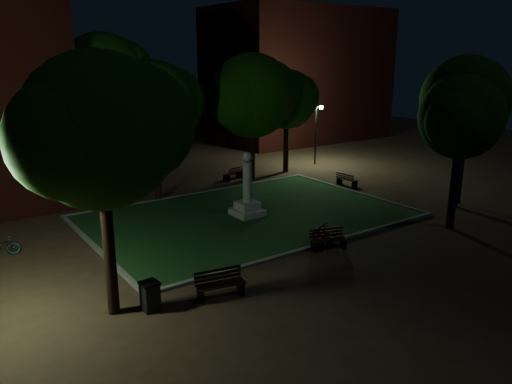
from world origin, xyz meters
TOP-DOWN VIEW (x-y plane):
  - ground at (0.00, 0.00)m, footprint 80.00×80.00m
  - lawn at (0.00, 2.00)m, footprint 15.00×10.00m
  - lawn_kerb at (0.00, 2.00)m, footprint 15.40×10.40m
  - monument at (0.00, 2.00)m, footprint 1.40×1.40m
  - building_far at (18.00, 20.00)m, footprint 16.00×10.00m
  - tree_west at (-8.73, -3.60)m, footprint 5.58×4.55m
  - tree_north_wl at (-2.31, 7.19)m, footprint 5.51×4.50m
  - tree_north_er at (4.80, 8.32)m, footprint 6.47×5.28m
  - tree_ne at (7.85, 8.70)m, footprint 4.85×3.96m
  - tree_east at (10.08, -2.92)m, footprint 5.46×4.46m
  - tree_se at (6.85, -4.85)m, footprint 4.56×3.72m
  - tree_far_north at (-3.03, 12.72)m, footprint 6.15×5.02m
  - lamppost_se at (10.71, -2.72)m, footprint 1.18×0.28m
  - lamppost_ne at (11.11, 9.46)m, footprint 1.18×0.28m
  - bench_near_left at (0.30, -3.49)m, footprint 1.63×0.99m
  - bench_near_right at (0.45, -3.08)m, footprint 1.54×1.03m
  - bench_west_near at (-5.55, -4.55)m, footprint 1.73×0.85m
  - bench_right_side at (8.45, 3.55)m, footprint 0.58×1.44m
  - bench_far_side at (3.59, 8.85)m, footprint 1.61×1.00m
  - trash_bin at (-7.83, -4.09)m, footprint 0.59×0.59m

SIDE VIEW (x-z plane):
  - ground at x=0.00m, z-range 0.00..0.00m
  - lawn at x=0.00m, z-range 0.00..0.08m
  - lawn_kerb at x=0.00m, z-range 0.00..0.12m
  - bench_right_side at x=8.45m, z-range -0.02..0.75m
  - bench_near_right at x=0.45m, z-range -0.02..0.78m
  - bench_far_side at x=3.59m, z-range -0.02..0.81m
  - bench_near_left at x=0.30m, z-range -0.02..0.82m
  - bench_west_near at x=-5.55m, z-range -0.03..0.88m
  - trash_bin at x=-7.83m, z-range 0.01..0.96m
  - monument at x=0.00m, z-range -0.64..2.56m
  - lamppost_se at x=10.71m, z-range 0.84..4.84m
  - lamppost_ne at x=11.11m, z-range 0.87..5.16m
  - tree_ne at x=7.85m, z-range 1.48..8.41m
  - tree_se at x=6.85m, z-range 1.64..8.65m
  - tree_north_wl at x=-2.31m, z-range 1.54..9.13m
  - tree_north_er at x=4.80m, z-range 1.36..9.35m
  - tree_east at x=10.08m, z-range 1.69..9.53m
  - tree_west at x=-8.73m, z-range 1.71..9.68m
  - building_far at x=18.00m, z-range 0.00..12.00m
  - tree_far_north at x=-3.03m, z-range 2.07..11.24m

